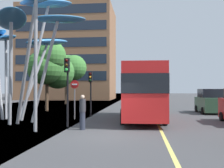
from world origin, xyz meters
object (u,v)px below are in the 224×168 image
object	(u,v)px
red_bus	(142,90)
traffic_light_kerb_near	(67,77)
leaf_sculpture	(11,27)
car_parked_far	(210,102)
no_entry_sign	(75,93)
street_lamp	(41,36)
traffic_light_kerb_far	(91,84)
pedestrian	(83,112)

from	to	relation	value
red_bus	traffic_light_kerb_near	bearing A→B (deg)	-136.85
leaf_sculpture	car_parked_far	bearing A→B (deg)	27.75
leaf_sculpture	no_entry_sign	xyz separation A→B (m)	(3.97, 1.71, -4.46)
traffic_light_kerb_near	car_parked_far	distance (m)	14.46
street_lamp	traffic_light_kerb_far	bearing A→B (deg)	81.55
red_bus	car_parked_far	size ratio (longest dim) A/B	2.23
leaf_sculpture	no_entry_sign	distance (m)	6.21
no_entry_sign	car_parked_far	bearing A→B (deg)	29.28
red_bus	no_entry_sign	xyz separation A→B (m)	(-4.81, -0.05, -0.27)
street_lamp	pedestrian	bearing A→B (deg)	24.52
traffic_light_kerb_far	no_entry_sign	bearing A→B (deg)	-112.79
traffic_light_kerb_far	no_entry_sign	xyz separation A→B (m)	(-0.79, -1.89, -0.68)
red_bus	leaf_sculpture	world-z (taller)	leaf_sculpture
leaf_sculpture	pedestrian	xyz separation A→B (m)	(5.60, -3.06, -5.38)
red_bus	traffic_light_kerb_far	distance (m)	4.43
traffic_light_kerb_far	car_parked_far	bearing A→B (deg)	22.64
traffic_light_kerb_far	no_entry_sign	world-z (taller)	traffic_light_kerb_far
red_bus	traffic_light_kerb_far	xyz separation A→B (m)	(-4.01, 1.84, 0.41)
car_parked_far	pedestrian	xyz separation A→B (m)	(-9.21, -10.85, -0.08)
no_entry_sign	traffic_light_kerb_near	bearing A→B (deg)	-81.95
red_bus	street_lamp	distance (m)	8.15
leaf_sculpture	street_lamp	size ratio (longest dim) A/B	1.51
car_parked_far	street_lamp	distance (m)	16.65
car_parked_far	pedestrian	distance (m)	14.23
street_lamp	pedestrian	size ratio (longest dim) A/B	4.13
no_entry_sign	pedestrian	bearing A→B (deg)	-71.09
pedestrian	no_entry_sign	distance (m)	5.12
car_parked_far	traffic_light_kerb_far	bearing A→B (deg)	-157.36
red_bus	traffic_light_kerb_near	world-z (taller)	traffic_light_kerb_near
car_parked_far	no_entry_sign	distance (m)	12.46
leaf_sculpture	pedestrian	world-z (taller)	leaf_sculpture
red_bus	traffic_light_kerb_near	distance (m)	5.87
traffic_light_kerb_far	leaf_sculpture	bearing A→B (deg)	-142.89
traffic_light_kerb_far	car_parked_far	world-z (taller)	traffic_light_kerb_far
traffic_light_kerb_near	traffic_light_kerb_far	bearing A→B (deg)	87.66
traffic_light_kerb_near	no_entry_sign	size ratio (longest dim) A/B	1.40
red_bus	traffic_light_kerb_near	size ratio (longest dim) A/B	2.47
leaf_sculpture	traffic_light_kerb_far	size ratio (longest dim) A/B	3.30
street_lamp	no_entry_sign	size ratio (longest dim) A/B	2.73
street_lamp	pedestrian	world-z (taller)	street_lamp
traffic_light_kerb_near	street_lamp	bearing A→B (deg)	-117.07
no_entry_sign	traffic_light_kerb_far	bearing A→B (deg)	67.21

